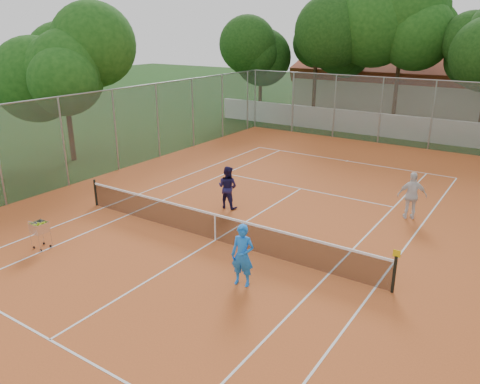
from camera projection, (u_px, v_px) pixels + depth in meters
The scene contains 12 objects.
ground at pixel (215, 241), 15.74m from camera, with size 120.00×120.00×0.00m, color #13330E.
court_pad at pixel (215, 240), 15.74m from camera, with size 18.00×34.00×0.02m, color #C25925.
court_lines at pixel (215, 240), 15.73m from camera, with size 10.98×23.78×0.01m, color white.
tennis_net at pixel (215, 227), 15.57m from camera, with size 11.88×0.10×0.98m, color black.
perimeter_fence at pixel (214, 184), 15.08m from camera, with size 18.00×34.00×4.00m, color slate.
boundary_wall at pixel (388, 126), 30.43m from camera, with size 26.00×0.30×1.50m, color white.
clubhouse at pixel (403, 86), 38.85m from camera, with size 16.40×9.00×4.40m, color beige.
tropical_trees at pixel (409, 56), 31.37m from camera, with size 29.00×19.00×10.00m, color black.
player_near at pixel (243, 255), 12.74m from camera, with size 0.65×0.43×1.78m, color blue.
player_far_left at pixel (228, 187), 18.32m from camera, with size 0.83×0.64×1.70m, color #1B1644.
player_far_right at pixel (412, 196), 17.26m from camera, with size 1.05×0.44×1.79m, color silver.
ball_hopper at pixel (40, 234), 15.00m from camera, with size 0.47×0.47×0.99m, color silver.
Camera 1 is at (8.60, -11.46, 6.77)m, focal length 35.00 mm.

